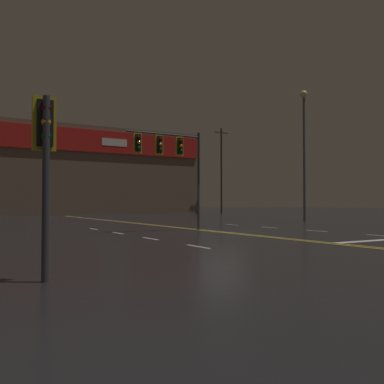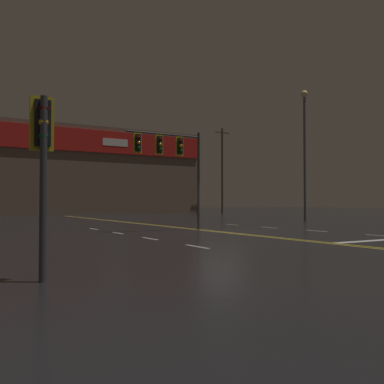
{
  "view_description": "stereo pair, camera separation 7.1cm",
  "coord_description": "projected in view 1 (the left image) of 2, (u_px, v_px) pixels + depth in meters",
  "views": [
    {
      "loc": [
        -11.72,
        -17.13,
        1.39
      ],
      "look_at": [
        0.0,
        2.75,
        2.0
      ],
      "focal_mm": 40.0,
      "sensor_mm": 36.0,
      "label": 1
    },
    {
      "loc": [
        -11.66,
        -17.17,
        1.39
      ],
      "look_at": [
        0.0,
        2.75,
        2.0
      ],
      "focal_mm": 40.0,
      "sensor_mm": 36.0,
      "label": 2
    }
  ],
  "objects": [
    {
      "name": "ground_plane",
      "position": [
        221.0,
        232.0,
        20.66
      ],
      "size": [
        200.0,
        200.0,
        0.0
      ],
      "primitive_type": "plane",
      "color": "black"
    },
    {
      "name": "road_markings",
      "position": [
        251.0,
        233.0,
        20.02
      ],
      "size": [
        13.61,
        60.0,
        0.01
      ],
      "color": "gold",
      "rests_on": "ground"
    },
    {
      "name": "traffic_signal_median",
      "position": [
        169.0,
        152.0,
        21.5
      ],
      "size": [
        4.12,
        0.36,
        5.1
      ],
      "color": "#38383D",
      "rests_on": "ground"
    },
    {
      "name": "traffic_signal_corner_southwest",
      "position": [
        45.0,
        145.0,
        7.69
      ],
      "size": [
        0.42,
        0.36,
        3.33
      ],
      "color": "#38383D",
      "rests_on": "ground"
    },
    {
      "name": "streetlight_near_right",
      "position": [
        304.0,
        138.0,
        33.39
      ],
      "size": [
        0.56,
        0.56,
        10.24
      ],
      "color": "#59595E",
      "rests_on": "ground"
    },
    {
      "name": "building_backdrop",
      "position": [
        50.0,
        171.0,
        53.24
      ],
      "size": [
        37.37,
        10.23,
        10.71
      ],
      "color": "brown",
      "rests_on": "ground"
    },
    {
      "name": "utility_pole_row",
      "position": [
        63.0,
        163.0,
        47.42
      ],
      "size": [
        45.59,
        0.26,
        11.63
      ],
      "color": "#4C3828",
      "rests_on": "ground"
    }
  ]
}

